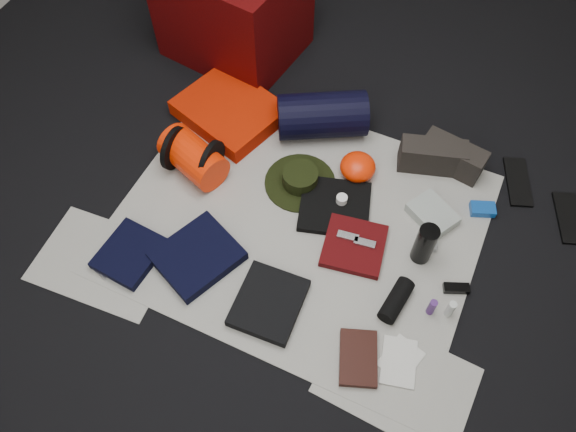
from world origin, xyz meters
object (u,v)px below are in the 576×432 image
at_px(navy_duffel, 322,115).
at_px(water_bottle, 425,244).
at_px(red_cabinet, 233,6).
at_px(paperback_book, 358,358).
at_px(stuff_sack, 193,157).
at_px(compact_camera, 427,244).
at_px(sleeping_pad, 230,110).

distance_m(navy_duffel, water_bottle, 0.83).
distance_m(red_cabinet, paperback_book, 1.92).
height_order(stuff_sack, navy_duffel, navy_duffel).
bearing_deg(compact_camera, red_cabinet, 136.11).
bearing_deg(stuff_sack, red_cabinet, 104.43).
xyz_separation_m(sleeping_pad, paperback_book, (1.07, -0.92, -0.03)).
bearing_deg(paperback_book, water_bottle, 61.11).
xyz_separation_m(sleeping_pad, navy_duffel, (0.47, 0.11, 0.07)).
bearing_deg(red_cabinet, water_bottle, -24.46).
bearing_deg(sleeping_pad, paperback_book, -40.92).
bearing_deg(water_bottle, stuff_sack, 179.91).
bearing_deg(compact_camera, stuff_sack, 169.20).
xyz_separation_m(stuff_sack, water_bottle, (1.14, -0.00, 0.02)).
bearing_deg(paperback_book, sleeping_pad, 118.56).
bearing_deg(water_bottle, compact_camera, 80.28).
bearing_deg(red_cabinet, sleeping_pad, -58.47).
bearing_deg(navy_duffel, stuff_sack, -162.59).
height_order(navy_duffel, paperback_book, navy_duffel).
height_order(stuff_sack, water_bottle, water_bottle).
bearing_deg(navy_duffel, water_bottle, -64.32).
relative_size(stuff_sack, navy_duffel, 0.73).
distance_m(red_cabinet, stuff_sack, 0.90).
distance_m(red_cabinet, water_bottle, 1.61).
height_order(compact_camera, paperback_book, compact_camera).
height_order(red_cabinet, stuff_sack, red_cabinet).
bearing_deg(navy_duffel, red_cabinet, 122.26).
bearing_deg(red_cabinet, paperback_book, -39.99).
distance_m(red_cabinet, navy_duffel, 0.79).
bearing_deg(stuff_sack, water_bottle, -0.09).
relative_size(sleeping_pad, compact_camera, 5.52).
distance_m(stuff_sack, water_bottle, 1.14).
xyz_separation_m(water_bottle, paperback_book, (-0.08, -0.55, -0.09)).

